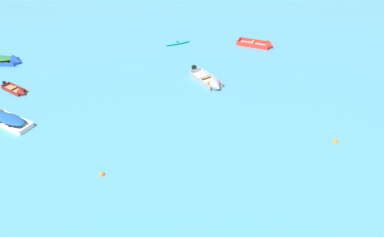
# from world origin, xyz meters

# --- Properties ---
(rowboat_white_midfield_left) EXTENTS (4.22, 3.28, 1.31)m
(rowboat_white_midfield_left) POSITION_xyz_m (-15.05, 24.49, 0.31)
(rowboat_white_midfield_left) COLOR beige
(rowboat_white_midfield_left) RESTS_ON ground_plane
(rowboat_maroon_cluster_outer) EXTENTS (2.85, 2.38, 0.82)m
(rowboat_maroon_cluster_outer) POSITION_xyz_m (-15.57, 29.01, 0.15)
(rowboat_maroon_cluster_outer) COLOR #99754C
(rowboat_maroon_cluster_outer) RESTS_ON ground_plane
(rowboat_red_outer_left) EXTENTS (4.25, 2.78, 1.23)m
(rowboat_red_outer_left) POSITION_xyz_m (8.21, 38.34, 0.21)
(rowboat_red_outer_left) COLOR gray
(rowboat_red_outer_left) RESTS_ON ground_plane
(rowboat_grey_foreground_center) EXTENTS (3.29, 4.23, 1.29)m
(rowboat_grey_foreground_center) POSITION_xyz_m (1.90, 29.91, 0.24)
(rowboat_grey_foreground_center) COLOR beige
(rowboat_grey_foreground_center) RESTS_ON ground_plane
(rowboat_blue_midfield_right) EXTENTS (4.34, 1.76, 1.33)m
(rowboat_blue_midfield_right) POSITION_xyz_m (-18.88, 34.95, 0.33)
(rowboat_blue_midfield_right) COLOR #4C4C51
(rowboat_blue_midfield_right) RESTS_ON ground_plane
(kayak_turquoise_outer_right) EXTENTS (2.96, 1.56, 0.29)m
(kayak_turquoise_outer_right) POSITION_xyz_m (-1.26, 39.35, 0.14)
(kayak_turquoise_outer_right) COLOR teal
(kayak_turquoise_outer_right) RESTS_ON ground_plane
(mooring_buoy_midfield) EXTENTS (0.38, 0.38, 0.38)m
(mooring_buoy_midfield) POSITION_xyz_m (-6.24, 18.10, 0.00)
(mooring_buoy_midfield) COLOR orange
(mooring_buoy_midfield) RESTS_ON ground_plane
(mooring_buoy_outer_edge) EXTENTS (0.41, 0.41, 0.41)m
(mooring_buoy_outer_edge) POSITION_xyz_m (10.70, 21.30, 0.00)
(mooring_buoy_outer_edge) COLOR orange
(mooring_buoy_outer_edge) RESTS_ON ground_plane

